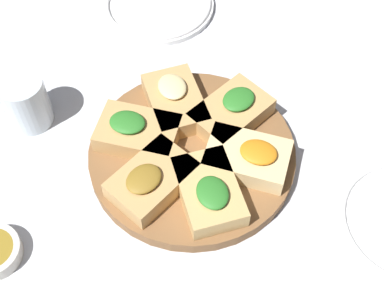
{
  "coord_description": "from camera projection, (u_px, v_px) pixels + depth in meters",
  "views": [
    {
      "loc": [
        0.08,
        -0.45,
        0.69
      ],
      "look_at": [
        0.0,
        0.0,
        0.04
      ],
      "focal_mm": 50.0,
      "sensor_mm": 36.0,
      "label": 1
    }
  ],
  "objects": [
    {
      "name": "focaccia_slice_4",
      "position": [
        232.0,
        112.0,
        0.83
      ],
      "size": [
        0.13,
        0.14,
        0.04
      ],
      "color": "tan",
      "rests_on": "serving_board"
    },
    {
      "name": "focaccia_slice_1",
      "position": [
        152.0,
        180.0,
        0.76
      ],
      "size": [
        0.13,
        0.14,
        0.04
      ],
      "color": "tan",
      "rests_on": "serving_board"
    },
    {
      "name": "plate_left",
      "position": [
        158.0,
        4.0,
        1.02
      ],
      "size": [
        0.21,
        0.21,
        0.02
      ],
      "color": "white",
      "rests_on": "ground_plane"
    },
    {
      "name": "water_glass",
      "position": [
        26.0,
        102.0,
        0.84
      ],
      "size": [
        0.07,
        0.07,
        0.09
      ],
      "primitive_type": "cylinder",
      "color": "silver",
      "rests_on": "ground_plane"
    },
    {
      "name": "focaccia_slice_2",
      "position": [
        209.0,
        191.0,
        0.75
      ],
      "size": [
        0.13,
        0.14,
        0.04
      ],
      "color": "tan",
      "rests_on": "serving_board"
    },
    {
      "name": "ground_plane",
      "position": [
        192.0,
        158.0,
        0.83
      ],
      "size": [
        3.0,
        3.0,
        0.0
      ],
      "primitive_type": "plane",
      "color": "silver"
    },
    {
      "name": "serving_board",
      "position": [
        192.0,
        154.0,
        0.82
      ],
      "size": [
        0.32,
        0.32,
        0.02
      ],
      "primitive_type": "cylinder",
      "color": "brown",
      "rests_on": "ground_plane"
    },
    {
      "name": "focaccia_slice_0",
      "position": [
        137.0,
        132.0,
        0.81
      ],
      "size": [
        0.13,
        0.09,
        0.04
      ],
      "color": "tan",
      "rests_on": "serving_board"
    },
    {
      "name": "focaccia_slice_5",
      "position": [
        175.0,
        101.0,
        0.84
      ],
      "size": [
        0.13,
        0.14,
        0.04
      ],
      "color": "tan",
      "rests_on": "serving_board"
    },
    {
      "name": "focaccia_slice_3",
      "position": [
        248.0,
        157.0,
        0.78
      ],
      "size": [
        0.13,
        0.09,
        0.04
      ],
      "color": "#E5C689",
      "rests_on": "serving_board"
    }
  ]
}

